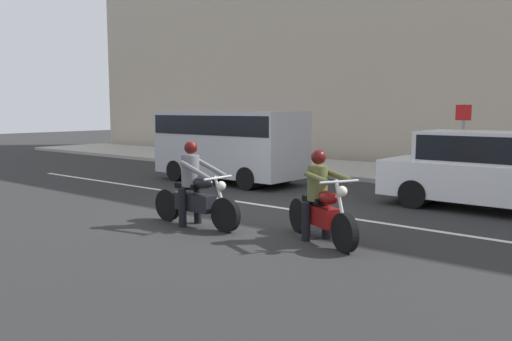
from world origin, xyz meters
The scene contains 8 objects.
ground_plane centered at (0.00, 0.00, 0.00)m, with size 80.00×80.00×0.00m, color #282828.
sidewalk_slab centered at (0.00, 8.00, 0.07)m, with size 40.00×4.40×0.14m, color #A8A399.
lane_marking_stripe centered at (-0.68, 0.90, 0.00)m, with size 18.00×0.14×0.01m, color silver.
motorcycle_with_rider_gray centered at (0.13, -1.57, 0.66)m, with size 2.19×0.70×1.62m.
motorcycle_with_rider_olive centered at (2.59, -1.04, 0.63)m, with size 1.90×1.10×1.54m.
parked_van_silver centered at (-3.39, 3.27, 1.25)m, with size 4.65×1.96×2.14m.
parked_sedan_white centered at (3.97, 3.57, 0.88)m, with size 4.66×1.82×1.72m.
street_sign_post centered at (2.30, 6.96, 1.50)m, with size 0.44×0.08×2.22m.
Camera 1 is at (7.17, -8.32, 2.21)m, focal length 36.47 mm.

